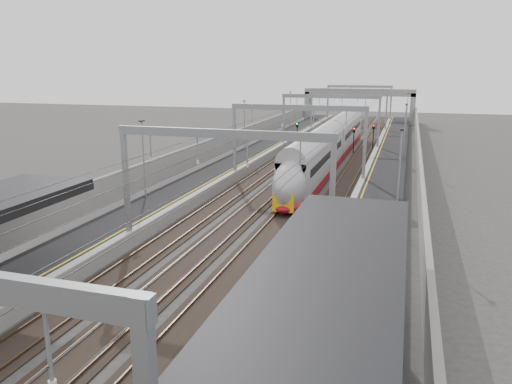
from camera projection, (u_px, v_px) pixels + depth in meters
The scene contains 11 objects.
platform_left at pixel (229, 169), 53.16m from camera, with size 4.00×120.00×1.00m, color black.
platform_right at pixel (383, 178), 48.63m from camera, with size 4.00×120.00×1.00m, color black.
tracks at pixel (303, 177), 51.00m from camera, with size 11.40×140.00×0.20m.
overhead_line at pixel (316, 112), 55.67m from camera, with size 13.00×140.00×6.60m.
overbridge at pixel (359, 97), 100.78m from camera, with size 22.00×2.20×6.90m.
wall_left at pixel (201, 157), 53.80m from camera, with size 0.30×120.00×3.20m, color gray.
wall_right at pixel (419, 169), 47.45m from camera, with size 0.30×120.00×3.20m, color gray.
train at pixel (329, 149), 56.62m from camera, with size 2.54×46.21×4.02m.
signal_green at pixel (297, 129), 71.17m from camera, with size 0.32×0.32×3.48m.
signal_red_near at pixel (354, 135), 65.50m from camera, with size 0.32×0.32×3.48m.
signal_red_far at pixel (373, 131), 68.95m from camera, with size 0.32×0.32×3.48m.
Camera 1 is at (9.97, -4.08, 10.91)m, focal length 35.00 mm.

